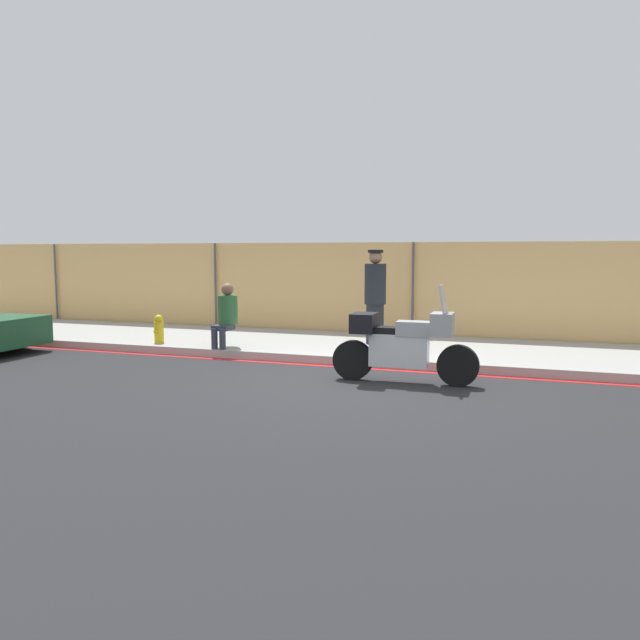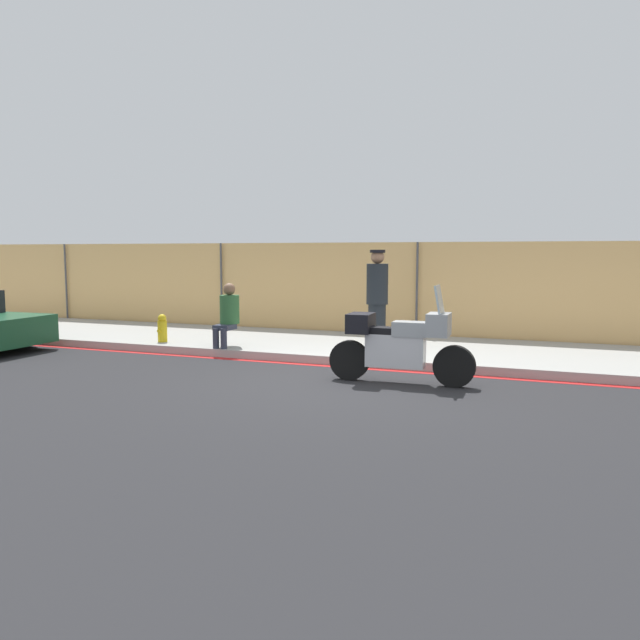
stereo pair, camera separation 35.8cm
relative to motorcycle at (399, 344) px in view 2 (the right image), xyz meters
name	(u,v)px [view 2 (the right image)]	position (x,y,z in m)	size (l,w,h in m)	color
ground_plane	(350,382)	(-0.72, -0.21, -0.61)	(120.00, 120.00, 0.00)	#262628
sidewalk	(397,349)	(-0.72, 2.76, -0.54)	(36.81, 3.42, 0.15)	#9E9E99
curb_paint_stripe	(371,369)	(-0.72, 0.96, -0.61)	(36.81, 0.18, 0.01)	red
storefront_fence	(418,292)	(-0.72, 4.56, 0.49)	(34.97, 0.17, 2.22)	#E5B26B
motorcycle	(399,344)	(0.00, 0.00, 0.00)	(2.25, 0.54, 1.51)	black
officer_standing	(377,296)	(-1.16, 2.82, 0.50)	(0.43, 0.43, 1.89)	#1E2328
person_seated_on_curb	(228,312)	(-3.79, 1.48, 0.22)	(0.38, 0.65, 1.24)	#2D3342
fire_hydrant	(162,328)	(-5.37, 1.52, -0.18)	(0.19, 0.24, 0.57)	gold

